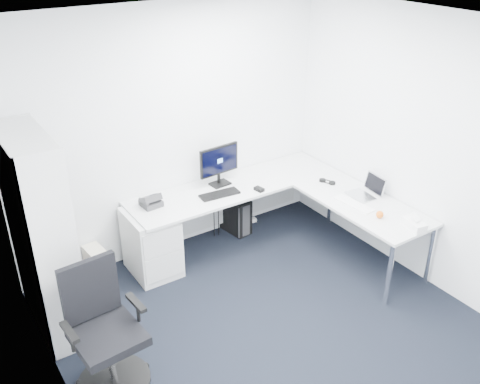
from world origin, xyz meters
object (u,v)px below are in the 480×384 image
task_chair (107,334)px  monitor (220,165)px  laptop (361,187)px  l_desk (253,226)px  bookshelf (42,237)px

task_chair → monitor: (1.88, 1.41, 0.42)m
laptop → monitor: bearing=142.2°
task_chair → laptop: size_ratio=3.53×
task_chair → monitor: 2.39m
l_desk → task_chair: (-2.02, -0.95, 0.18)m
bookshelf → laptop: 3.22m
task_chair → monitor: monitor is taller
bookshelf → monitor: size_ratio=3.85×
l_desk → monitor: size_ratio=5.04×
l_desk → task_chair: 2.24m
l_desk → monitor: 0.77m
bookshelf → monitor: bearing=11.3°
l_desk → bookshelf: bearing=178.7°
task_chair → monitor: size_ratio=2.21×
bookshelf → l_desk: bearing=-1.3°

